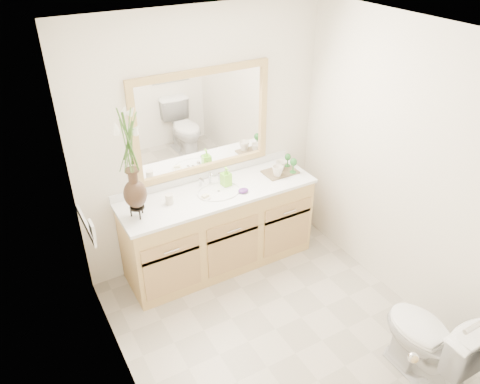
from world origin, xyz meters
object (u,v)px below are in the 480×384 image
toilet (429,342)px  tumbler (169,199)px  soap_bottle (226,177)px  tray (280,172)px  flower_vase (129,149)px

toilet → tumbler: 2.33m
tumbler → toilet: bearing=-59.2°
soap_bottle → tray: bearing=-10.1°
tumbler → soap_bottle: soap_bottle is taller
flower_vase → tumbler: bearing=10.6°
toilet → soap_bottle: size_ratio=4.53×
soap_bottle → tray: size_ratio=0.51×
soap_bottle → tray: 0.58m
toilet → tumbler: bearing=-59.2°
toilet → tray: bearing=-89.6°
flower_vase → soap_bottle: flower_vase is taller
toilet → tumbler: tumbler is taller
toilet → soap_bottle: bearing=-73.7°
flower_vase → tray: size_ratio=2.83×
flower_vase → tumbler: 0.66m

